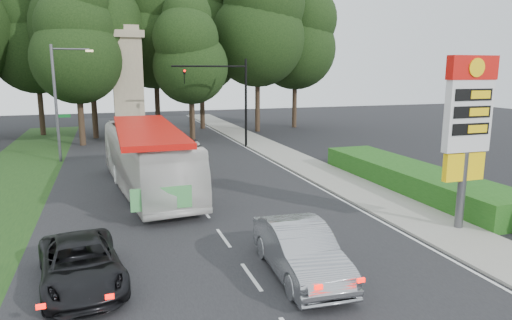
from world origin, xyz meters
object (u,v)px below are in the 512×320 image
object	(u,v)px
monument	(128,84)
sedan_silver	(300,250)
traffic_signal_mast	(230,91)
transit_bus	(148,159)
streetlight_signs	(59,98)
suv_charcoal	(81,264)
gas_station_pylon	(468,120)

from	to	relation	value
monument	sedan_silver	bearing A→B (deg)	-83.30
traffic_signal_mast	transit_bus	bearing A→B (deg)	-122.80
traffic_signal_mast	transit_bus	world-z (taller)	traffic_signal_mast
streetlight_signs	sedan_silver	xyz separation A→B (m)	(8.49, -21.80, -3.61)
suv_charcoal	streetlight_signs	bearing A→B (deg)	88.38
monument	sedan_silver	distance (m)	30.30
monument	suv_charcoal	world-z (taller)	monument
monument	transit_bus	world-z (taller)	monument
streetlight_signs	monument	world-z (taller)	monument
traffic_signal_mast	streetlight_signs	size ratio (longest dim) A/B	0.90
traffic_signal_mast	monument	distance (m)	9.76
transit_bus	gas_station_pylon	bearing A→B (deg)	-47.86
gas_station_pylon	monument	size ratio (longest dim) A/B	0.68
streetlight_signs	gas_station_pylon	bearing A→B (deg)	-51.04
gas_station_pylon	traffic_signal_mast	xyz separation A→B (m)	(-3.52, 22.00, 0.22)
sedan_silver	suv_charcoal	xyz separation A→B (m)	(-6.45, 1.39, -0.15)
traffic_signal_mast	sedan_silver	world-z (taller)	traffic_signal_mast
sedan_silver	transit_bus	bearing A→B (deg)	109.76
gas_station_pylon	streetlight_signs	distance (m)	25.74
streetlight_signs	suv_charcoal	world-z (taller)	streetlight_signs
gas_station_pylon	suv_charcoal	bearing A→B (deg)	-178.41
monument	transit_bus	bearing A→B (deg)	-90.15
monument	sedan_silver	xyz separation A→B (m)	(3.50, -29.79, -4.28)
streetlight_signs	monument	bearing A→B (deg)	58.03
traffic_signal_mast	streetlight_signs	world-z (taller)	streetlight_signs
traffic_signal_mast	monument	xyz separation A→B (m)	(-7.68, 6.00, 0.43)
transit_bus	suv_charcoal	xyz separation A→B (m)	(-2.90, -10.40, -1.04)
monument	transit_bus	distance (m)	18.31
sedan_silver	suv_charcoal	world-z (taller)	sedan_silver
monument	suv_charcoal	size ratio (longest dim) A/B	2.06
streetlight_signs	sedan_silver	size ratio (longest dim) A/B	1.59
monument	suv_charcoal	bearing A→B (deg)	-95.92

